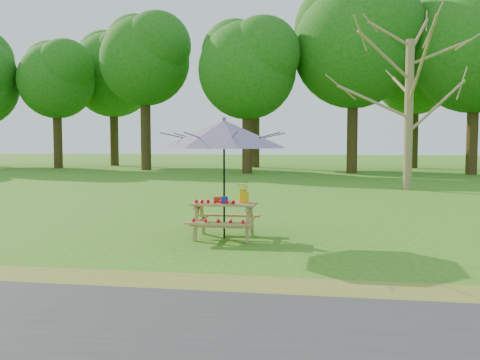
# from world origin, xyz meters

# --- Properties ---
(ground) EXTENTS (120.00, 120.00, 0.00)m
(ground) POSITION_xyz_m (0.00, 0.00, 0.00)
(ground) COLOR #3D6E15
(ground) RESTS_ON ground
(treeline) EXTENTS (60.00, 12.00, 16.00)m
(treeline) POSITION_xyz_m (0.00, 22.00, 8.00)
(treeline) COLOR #105D13
(treeline) RESTS_ON ground
(picnic_table) EXTENTS (1.20, 1.32, 0.67)m
(picnic_table) POSITION_xyz_m (3.03, 0.51, 0.33)
(picnic_table) COLOR #A88D4C
(picnic_table) RESTS_ON ground
(patio_umbrella) EXTENTS (3.15, 3.15, 2.27)m
(patio_umbrella) POSITION_xyz_m (3.03, 0.52, 1.95)
(patio_umbrella) COLOR black
(patio_umbrella) RESTS_ON ground
(produce_bins) EXTENTS (0.30, 0.42, 0.13)m
(produce_bins) POSITION_xyz_m (3.00, 0.54, 0.72)
(produce_bins) COLOR #B9310E
(produce_bins) RESTS_ON picnic_table
(tomatoes_row) EXTENTS (0.77, 0.13, 0.07)m
(tomatoes_row) POSITION_xyz_m (2.88, 0.34, 0.71)
(tomatoes_row) COLOR red
(tomatoes_row) RESTS_ON picnic_table
(flower_bucket) EXTENTS (0.27, 0.24, 0.41)m
(flower_bucket) POSITION_xyz_m (3.39, 0.63, 0.89)
(flower_bucket) COLOR #FCB80D
(flower_bucket) RESTS_ON picnic_table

